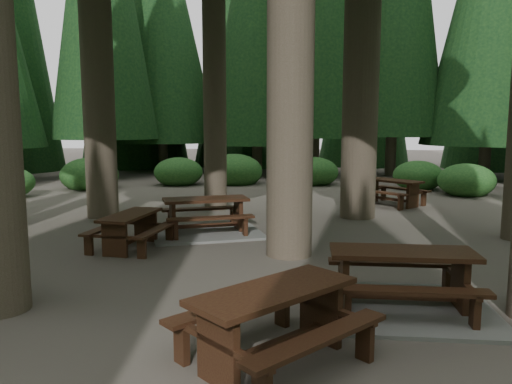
# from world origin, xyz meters

# --- Properties ---
(ground) EXTENTS (80.00, 80.00, 0.00)m
(ground) POSITION_xyz_m (0.00, 0.00, 0.00)
(ground) COLOR #4B443D
(ground) RESTS_ON ground
(picnic_table_a) EXTENTS (2.34, 1.94, 0.79)m
(picnic_table_a) POSITION_xyz_m (2.37, -2.42, 0.27)
(picnic_table_a) COLOR gray
(picnic_table_a) RESTS_ON ground
(picnic_table_b) EXTENTS (1.46, 1.73, 0.69)m
(picnic_table_b) POSITION_xyz_m (-2.26, 0.31, 0.46)
(picnic_table_b) COLOR black
(picnic_table_b) RESTS_ON ground
(picnic_table_c) EXTENTS (2.89, 2.66, 0.79)m
(picnic_table_c) POSITION_xyz_m (-1.10, 1.80, 0.27)
(picnic_table_c) COLOR gray
(picnic_table_c) RESTS_ON ground
(picnic_table_d) EXTENTS (2.26, 2.25, 0.77)m
(picnic_table_d) POSITION_xyz_m (3.59, 6.28, 0.51)
(picnic_table_d) COLOR black
(picnic_table_d) RESTS_ON ground
(picnic_table_e) EXTENTS (2.26, 2.29, 0.77)m
(picnic_table_e) POSITION_xyz_m (0.84, -4.03, 0.51)
(picnic_table_e) COLOR black
(picnic_table_e) RESTS_ON ground
(shrub_ring) EXTENTS (23.86, 24.64, 1.49)m
(shrub_ring) POSITION_xyz_m (0.70, 0.75, 0.40)
(shrub_ring) COLOR #1C5320
(shrub_ring) RESTS_ON ground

